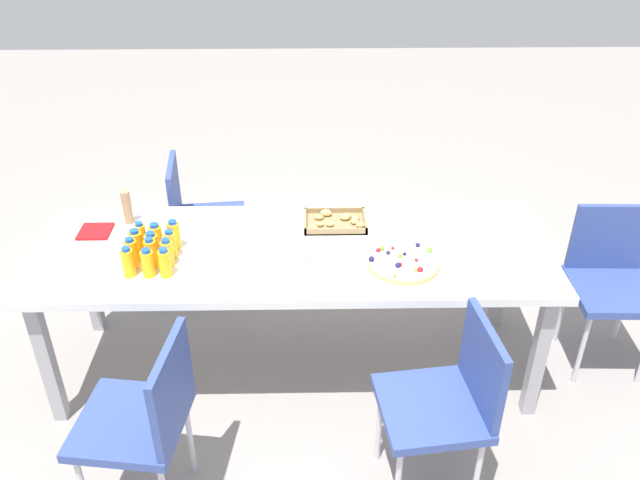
% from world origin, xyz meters
% --- Properties ---
extents(ground_plane, '(12.00, 12.00, 0.00)m').
position_xyz_m(ground_plane, '(0.00, 0.00, 0.00)').
color(ground_plane, gray).
extents(party_table, '(2.38, 0.82, 0.73)m').
position_xyz_m(party_table, '(0.00, 0.00, 0.67)').
color(party_table, silver).
rests_on(party_table, ground_plane).
extents(chair_near_right, '(0.45, 0.45, 0.83)m').
position_xyz_m(chair_near_right, '(0.61, -0.73, 0.50)').
color(chair_near_right, '#33478C').
rests_on(chair_near_right, ground_plane).
extents(chair_far_left, '(0.44, 0.44, 0.83)m').
position_xyz_m(chair_far_left, '(-0.57, 0.72, 0.50)').
color(chair_far_left, '#33478C').
rests_on(chair_far_left, ground_plane).
extents(chair_near_left, '(0.45, 0.45, 0.83)m').
position_xyz_m(chair_near_left, '(-0.55, -0.80, 0.50)').
color(chair_near_left, '#33478C').
rests_on(chair_near_left, ground_plane).
extents(chair_end, '(0.41, 0.41, 0.83)m').
position_xyz_m(chair_end, '(1.57, 0.08, 0.50)').
color(chair_end, '#33478C').
rests_on(chair_end, ground_plane).
extents(juice_bottle_0, '(0.05, 0.05, 0.14)m').
position_xyz_m(juice_bottle_0, '(-0.71, -0.21, 0.80)').
color(juice_bottle_0, '#F9AB14').
rests_on(juice_bottle_0, party_table).
extents(juice_bottle_1, '(0.06, 0.06, 0.14)m').
position_xyz_m(juice_bottle_1, '(-0.62, -0.21, 0.79)').
color(juice_bottle_1, '#F9AF14').
rests_on(juice_bottle_1, party_table).
extents(juice_bottle_2, '(0.06, 0.06, 0.14)m').
position_xyz_m(juice_bottle_2, '(-0.55, -0.21, 0.79)').
color(juice_bottle_2, '#F9AD14').
rests_on(juice_bottle_2, party_table).
extents(juice_bottle_3, '(0.06, 0.06, 0.15)m').
position_xyz_m(juice_bottle_3, '(-0.71, -0.14, 0.80)').
color(juice_bottle_3, '#F9AD14').
rests_on(juice_bottle_3, party_table).
extents(juice_bottle_4, '(0.05, 0.05, 0.15)m').
position_xyz_m(juice_bottle_4, '(-0.62, -0.14, 0.80)').
color(juice_bottle_4, '#F8AD14').
rests_on(juice_bottle_4, party_table).
extents(juice_bottle_5, '(0.05, 0.05, 0.14)m').
position_xyz_m(juice_bottle_5, '(-0.55, -0.13, 0.79)').
color(juice_bottle_5, '#FAAD14').
rests_on(juice_bottle_5, party_table).
extents(juice_bottle_6, '(0.06, 0.06, 0.14)m').
position_xyz_m(juice_bottle_6, '(-0.71, -0.06, 0.80)').
color(juice_bottle_6, '#F8AE14').
rests_on(juice_bottle_6, party_table).
extents(juice_bottle_7, '(0.06, 0.06, 0.13)m').
position_xyz_m(juice_bottle_7, '(-0.63, -0.07, 0.79)').
color(juice_bottle_7, '#F9AB14').
rests_on(juice_bottle_7, party_table).
extents(juice_bottle_8, '(0.05, 0.05, 0.14)m').
position_xyz_m(juice_bottle_8, '(-0.55, -0.07, 0.79)').
color(juice_bottle_8, '#F9AD14').
rests_on(juice_bottle_8, party_table).
extents(juice_bottle_9, '(0.05, 0.05, 0.14)m').
position_xyz_m(juice_bottle_9, '(-0.70, 0.01, 0.79)').
color(juice_bottle_9, '#F9AC14').
rests_on(juice_bottle_9, party_table).
extents(juice_bottle_10, '(0.06, 0.06, 0.13)m').
position_xyz_m(juice_bottle_10, '(-0.63, 0.01, 0.79)').
color(juice_bottle_10, '#F8AE14').
rests_on(juice_bottle_10, party_table).
extents(juice_bottle_11, '(0.06, 0.06, 0.14)m').
position_xyz_m(juice_bottle_11, '(-0.55, 0.01, 0.80)').
color(juice_bottle_11, '#FAAA14').
rests_on(juice_bottle_11, party_table).
extents(fruit_pizza, '(0.33, 0.33, 0.05)m').
position_xyz_m(fruit_pizza, '(0.49, -0.14, 0.74)').
color(fruit_pizza, tan).
rests_on(fruit_pizza, party_table).
extents(snack_tray, '(0.31, 0.22, 0.04)m').
position_xyz_m(snack_tray, '(0.20, 0.22, 0.74)').
color(snack_tray, olive).
rests_on(snack_tray, party_table).
extents(plate_stack, '(0.22, 0.22, 0.03)m').
position_xyz_m(plate_stack, '(-0.03, -0.11, 0.75)').
color(plate_stack, silver).
rests_on(plate_stack, party_table).
extents(napkin_stack, '(0.15, 0.15, 0.01)m').
position_xyz_m(napkin_stack, '(-0.96, 0.16, 0.73)').
color(napkin_stack, red).
rests_on(napkin_stack, party_table).
extents(cardboard_tube, '(0.04, 0.04, 0.17)m').
position_xyz_m(cardboard_tube, '(-0.82, 0.25, 0.81)').
color(cardboard_tube, '#9E7A56').
rests_on(cardboard_tube, party_table).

